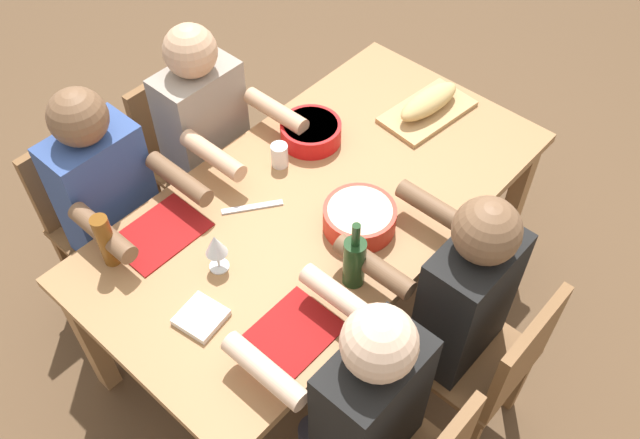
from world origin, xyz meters
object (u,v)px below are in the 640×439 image
object	(u,v)px
wine_glass	(216,246)
diner_near_left	(360,402)
diner_far_left	(112,201)
diner_near_center	(455,298)
chair_near_center	(489,362)
serving_bowl_pasta	(359,218)
napkin_stack	(201,317)
bread_loaf	(429,102)
cup_far_center	(280,155)
beer_bottle	(106,241)
chair_far_center	(189,151)
serving_bowl_fruit	(311,131)
diner_far_center	(210,134)
dining_table	(320,214)
wine_bottle	(354,261)
cutting_board	(427,112)
chair_far_left	(97,213)

from	to	relation	value
wine_glass	diner_near_left	bearing A→B (deg)	-93.67
diner_far_left	diner_near_center	distance (m)	1.33
diner_near_left	wine_glass	distance (m)	0.69
chair_near_center	diner_near_center	world-z (taller)	diner_near_center
diner_far_left	serving_bowl_pasta	world-z (taller)	diner_far_left
serving_bowl_pasta	napkin_stack	size ratio (longest dim) A/B	1.88
bread_loaf	cup_far_center	distance (m)	0.68
diner_near_center	beer_bottle	xyz separation A→B (m)	(-0.69, 0.97, 0.15)
chair_near_center	cup_far_center	distance (m)	1.09
chair_far_center	wine_glass	bearing A→B (deg)	-121.72
serving_bowl_fruit	napkin_stack	distance (m)	0.92
bread_loaf	napkin_stack	world-z (taller)	bread_loaf
bread_loaf	napkin_stack	size ratio (longest dim) A/B	2.29
diner_near_center	serving_bowl_pasta	bearing A→B (deg)	90.57
chair_far_center	napkin_stack	world-z (taller)	chair_far_center
bread_loaf	wine_glass	size ratio (longest dim) A/B	1.93
diner_far_center	dining_table	bearing A→B (deg)	-90.00
diner_near_left	diner_far_center	world-z (taller)	same
serving_bowl_fruit	cup_far_center	xyz separation A→B (m)	(-0.19, -0.00, 0.00)
diner_near_center	serving_bowl_pasta	xyz separation A→B (m)	(-0.00, 0.43, 0.09)
diner_far_center	wine_bottle	size ratio (longest dim) A/B	4.14
dining_table	napkin_stack	xyz separation A→B (m)	(-0.65, -0.06, 0.09)
wine_bottle	diner_near_center	bearing A→B (deg)	-55.69
serving_bowl_pasta	cup_far_center	bearing A→B (deg)	84.45
cutting_board	bread_loaf	xyz separation A→B (m)	(0.00, 0.00, 0.06)
diner_near_left	cup_far_center	bearing A→B (deg)	57.77
beer_bottle	napkin_stack	bearing A→B (deg)	-83.79
chair_near_center	chair_far_center	xyz separation A→B (m)	(0.00, 1.60, 0.00)
wine_bottle	napkin_stack	world-z (taller)	wine_bottle
diner_far_left	chair_far_center	xyz separation A→B (m)	(0.51, 0.18, -0.21)
serving_bowl_pasta	wine_bottle	world-z (taller)	wine_bottle
diner_far_center	wine_bottle	bearing A→B (deg)	-101.78
serving_bowl_fruit	chair_near_center	bearing A→B (deg)	-101.99
bread_loaf	chair_far_center	bearing A→B (deg)	129.63
diner_far_left	diner_far_center	size ratio (longest dim) A/B	1.00
diner_far_left	diner_near_left	bearing A→B (deg)	-90.00
diner_near_center	wine_bottle	size ratio (longest dim) A/B	4.14
chair_near_center	cutting_board	size ratio (longest dim) A/B	2.12
serving_bowl_pasta	beer_bottle	world-z (taller)	beer_bottle
dining_table	cup_far_center	distance (m)	0.28
cutting_board	wine_bottle	world-z (taller)	wine_bottle
bread_loaf	wine_bottle	distance (m)	0.93
diner_near_center	napkin_stack	world-z (taller)	diner_near_center
diner_far_center	chair_far_left	bearing A→B (deg)	160.05
diner_near_center	dining_table	bearing A→B (deg)	90.00
wine_glass	napkin_stack	xyz separation A→B (m)	(-0.18, -0.11, -0.10)
diner_near_left	napkin_stack	size ratio (longest dim) A/B	8.57
bread_loaf	napkin_stack	distance (m)	1.32
cutting_board	beer_bottle	bearing A→B (deg)	165.36
chair_near_center	cup_far_center	world-z (taller)	chair_near_center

